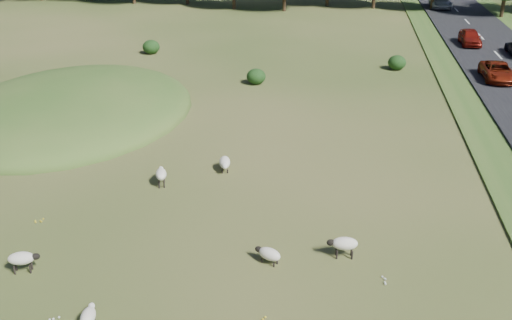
{
  "coord_description": "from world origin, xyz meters",
  "views": [
    {
      "loc": [
        6.18,
        -22.26,
        13.13
      ],
      "look_at": [
        2.0,
        4.0,
        1.0
      ],
      "focal_mm": 40.0,
      "sensor_mm": 36.0,
      "label": 1
    }
  ],
  "objects": [
    {
      "name": "ground",
      "position": [
        0.0,
        20.0,
        0.0
      ],
      "size": [
        160.0,
        160.0,
        0.0
      ],
      "primitive_type": "plane",
      "color": "#2A4816",
      "rests_on": "ground"
    },
    {
      "name": "car_1",
      "position": [
        18.1,
        57.29,
        1.0
      ],
      "size": [
        2.49,
        5.39,
        1.5
      ],
      "primitive_type": "imported",
      "color": "#A6A9AD",
      "rests_on": "road"
    },
    {
      "name": "mound",
      "position": [
        -12.0,
        12.0,
        0.0
      ],
      "size": [
        16.0,
        20.0,
        4.0
      ],
      "primitive_type": "ellipsoid",
      "color": "#33561E",
      "rests_on": "ground"
    },
    {
      "name": "sheep_0",
      "position": [
        -2.58,
        2.39,
        0.62
      ],
      "size": [
        0.81,
        1.28,
        0.88
      ],
      "rotation": [
        0.0,
        0.0,
        1.87
      ],
      "color": "beige",
      "rests_on": "ground"
    },
    {
      "name": "sheep_3",
      "position": [
        6.61,
        -2.63,
        0.64
      ],
      "size": [
        1.29,
        0.68,
        0.91
      ],
      "rotation": [
        0.0,
        0.0,
        3.26
      ],
      "color": "beige",
      "rests_on": "ground"
    },
    {
      "name": "car_7",
      "position": [
        18.1,
        35.88,
        1.0
      ],
      "size": [
        1.77,
        4.4,
        1.5
      ],
      "primitive_type": "imported",
      "color": "maroon",
      "rests_on": "road"
    },
    {
      "name": "road",
      "position": [
        20.0,
        30.0,
        0.12
      ],
      "size": [
        8.0,
        150.0,
        0.25
      ],
      "primitive_type": "cube",
      "color": "black",
      "rests_on": "ground"
    },
    {
      "name": "sheep_2",
      "position": [
        3.71,
        -3.5,
        0.43
      ],
      "size": [
        1.21,
        0.87,
        0.68
      ],
      "rotation": [
        0.0,
        0.0,
        2.7
      ],
      "color": "beige",
      "rests_on": "ground"
    },
    {
      "name": "car_0",
      "position": [
        18.1,
        23.76,
        0.92
      ],
      "size": [
        2.21,
        4.79,
        1.33
      ],
      "primitive_type": "imported",
      "color": "maroon",
      "rests_on": "road"
    },
    {
      "name": "sheep_4",
      "position": [
        -1.79,
        -8.1,
        0.4
      ],
      "size": [
        0.64,
        1.15,
        0.64
      ],
      "rotation": [
        0.0,
        0.0,
        1.75
      ],
      "color": "beige",
      "rests_on": "ground"
    },
    {
      "name": "shrubs",
      "position": [
        -1.2,
        25.32,
        0.63
      ],
      "size": [
        23.94,
        9.58,
        1.3
      ],
      "color": "black",
      "rests_on": "ground"
    },
    {
      "name": "sheep_1",
      "position": [
        0.23,
        4.53,
        0.49
      ],
      "size": [
        0.82,
        1.39,
        0.77
      ],
      "rotation": [
        0.0,
        0.0,
        4.94
      ],
      "color": "beige",
      "rests_on": "ground"
    },
    {
      "name": "sheep_5",
      "position": [
        -5.57,
        -5.58,
        0.61
      ],
      "size": [
        1.27,
        0.8,
        0.88
      ],
      "rotation": [
        0.0,
        0.0,
        0.29
      ],
      "color": "beige",
      "rests_on": "ground"
    }
  ]
}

